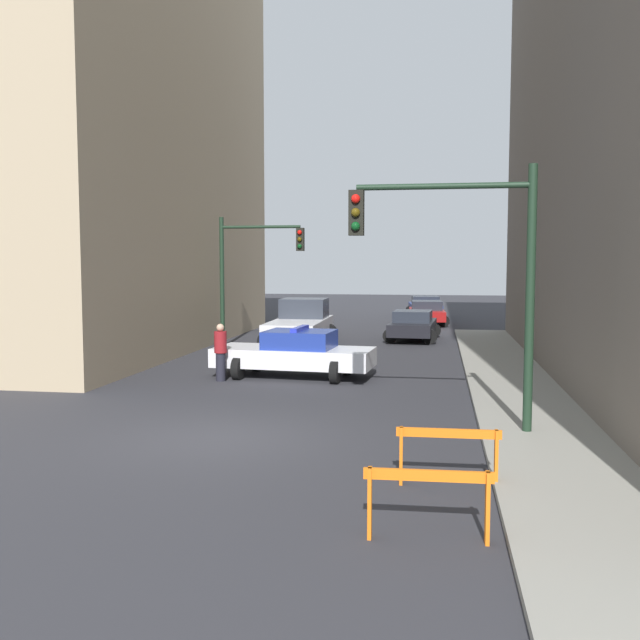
% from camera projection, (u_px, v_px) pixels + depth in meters
% --- Properties ---
extents(ground_plane, '(120.00, 120.00, 0.00)m').
position_uv_depth(ground_plane, '(223.00, 438.00, 13.96)').
color(ground_plane, '#2D2D33').
extents(sidewalk_right, '(2.40, 44.00, 0.12)m').
position_uv_depth(sidewalk_right, '(551.00, 448.00, 12.95)').
color(sidewalk_right, gray).
rests_on(sidewalk_right, ground_plane).
extents(building_corner_left, '(14.00, 20.00, 20.00)m').
position_uv_depth(building_corner_left, '(37.00, 99.00, 28.83)').
color(building_corner_left, tan).
rests_on(building_corner_left, ground_plane).
extents(traffic_light_near, '(3.64, 0.35, 5.20)m').
position_uv_depth(traffic_light_near, '(469.00, 257.00, 13.94)').
color(traffic_light_near, black).
rests_on(traffic_light_near, sidewalk_right).
extents(traffic_light_far, '(3.44, 0.35, 5.20)m').
position_uv_depth(traffic_light_far, '(248.00, 263.00, 28.29)').
color(traffic_light_far, black).
rests_on(traffic_light_far, ground_plane).
extents(police_car, '(4.84, 2.61, 1.52)m').
position_uv_depth(police_car, '(295.00, 353.00, 21.20)').
color(police_car, white).
rests_on(police_car, ground_plane).
extents(white_truck, '(2.66, 5.41, 1.90)m').
position_uv_depth(white_truck, '(301.00, 324.00, 28.92)').
color(white_truck, silver).
rests_on(white_truck, ground_plane).
extents(parked_car_near, '(2.44, 4.40, 1.31)m').
position_uv_depth(parked_car_near, '(413.00, 325.00, 31.06)').
color(parked_car_near, black).
rests_on(parked_car_near, ground_plane).
extents(parked_car_mid, '(2.44, 4.40, 1.31)m').
position_uv_depth(parked_car_mid, '(427.00, 312.00, 38.64)').
color(parked_car_mid, maroon).
rests_on(parked_car_mid, ground_plane).
extents(parked_car_far, '(2.53, 4.45, 1.31)m').
position_uv_depth(parked_car_far, '(425.00, 306.00, 43.75)').
color(parked_car_far, navy).
rests_on(parked_car_far, ground_plane).
extents(pedestrian_crossing, '(0.45, 0.45, 1.66)m').
position_uv_depth(pedestrian_crossing, '(221.00, 351.00, 20.53)').
color(pedestrian_crossing, black).
rests_on(pedestrian_crossing, ground_plane).
extents(barrier_front, '(1.60, 0.21, 0.90)m').
position_uv_depth(barrier_front, '(428.00, 492.00, 8.78)').
color(barrier_front, orange).
rests_on(barrier_front, ground_plane).
extents(barrier_mid, '(1.60, 0.19, 0.90)m').
position_uv_depth(barrier_mid, '(448.00, 447.00, 10.93)').
color(barrier_mid, orange).
rests_on(barrier_mid, ground_plane).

